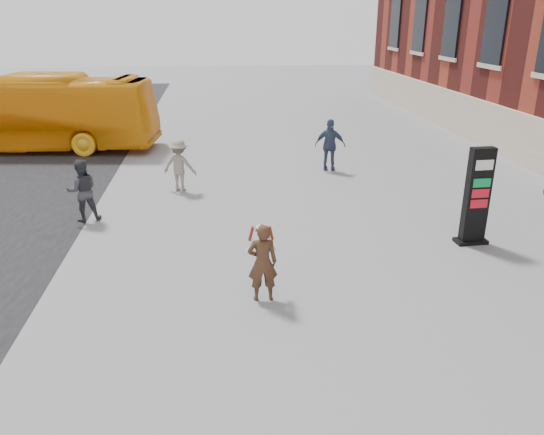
{
  "coord_description": "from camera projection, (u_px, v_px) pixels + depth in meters",
  "views": [
    {
      "loc": [
        -1.55,
        -8.87,
        5.06
      ],
      "look_at": [
        -0.48,
        0.98,
        1.27
      ],
      "focal_mm": 35.0,
      "sensor_mm": 36.0,
      "label": 1
    }
  ],
  "objects": [
    {
      "name": "ground",
      "position": [
        302.0,
        296.0,
        10.19
      ],
      "size": [
        100.0,
        100.0,
        0.0
      ],
      "primitive_type": "plane",
      "color": "#9E9EA3"
    },
    {
      "name": "pedestrian_c",
      "position": [
        330.0,
        145.0,
        18.18
      ],
      "size": [
        1.13,
        0.74,
        1.78
      ],
      "primitive_type": "imported",
      "rotation": [
        0.0,
        0.0,
        2.83
      ],
      "color": "#364360",
      "rests_on": "ground"
    },
    {
      "name": "woman",
      "position": [
        262.0,
        261.0,
        9.83
      ],
      "size": [
        0.58,
        0.52,
        1.54
      ],
      "rotation": [
        0.0,
        0.0,
        3.15
      ],
      "color": "#3C2917",
      "rests_on": "ground"
    },
    {
      "name": "pedestrian_b",
      "position": [
        179.0,
        165.0,
        16.09
      ],
      "size": [
        1.16,
        0.88,
        1.59
      ],
      "primitive_type": "imported",
      "rotation": [
        0.0,
        0.0,
        2.83
      ],
      "color": "gray",
      "rests_on": "ground"
    },
    {
      "name": "info_pylon",
      "position": [
        477.0,
        197.0,
        12.2
      ],
      "size": [
        0.75,
        0.4,
        2.31
      ],
      "rotation": [
        0.0,
        0.0,
        0.04
      ],
      "color": "black",
      "rests_on": "ground"
    },
    {
      "name": "pedestrian_a",
      "position": [
        82.0,
        190.0,
        13.7
      ],
      "size": [
        0.95,
        0.83,
        1.65
      ],
      "primitive_type": "imported",
      "rotation": [
        0.0,
        0.0,
        3.43
      ],
      "color": "#36383E",
      "rests_on": "ground"
    },
    {
      "name": "bus",
      "position": [
        20.0,
        113.0,
        20.89
      ],
      "size": [
        10.81,
        3.7,
        2.95
      ],
      "primitive_type": "imported",
      "rotation": [
        0.0,
        0.0,
        1.45
      ],
      "color": "#F2A213",
      "rests_on": "road"
    }
  ]
}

